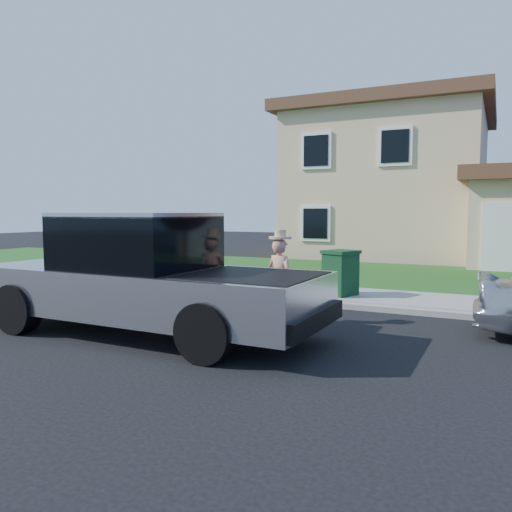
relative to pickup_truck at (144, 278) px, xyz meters
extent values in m
plane|color=black|center=(0.63, 0.74, -0.96)|extent=(80.00, 80.00, 0.00)
cube|color=gray|center=(1.63, 3.64, -0.90)|extent=(40.00, 0.20, 0.12)
cube|color=gray|center=(1.63, 4.74, -0.88)|extent=(40.00, 2.00, 0.15)
cube|color=#17511B|center=(1.63, 9.24, -0.91)|extent=(40.00, 7.00, 0.10)
cube|color=tan|center=(0.63, 17.74, 2.24)|extent=(8.00, 9.00, 6.40)
cube|color=#4C2D1E|center=(0.63, 17.74, 5.64)|extent=(8.80, 9.80, 0.50)
cube|color=white|center=(-1.57, 13.19, 3.64)|extent=(1.30, 0.10, 1.50)
cube|color=white|center=(1.63, 13.19, 3.64)|extent=(1.30, 0.10, 1.50)
cube|color=black|center=(-1.57, 13.19, 0.64)|extent=(1.30, 0.10, 1.50)
cylinder|color=black|center=(-1.95, -0.96, -0.53)|extent=(0.85, 0.33, 0.85)
cylinder|color=black|center=(-1.93, 1.00, -0.53)|extent=(0.85, 0.33, 0.85)
cylinder|color=black|center=(1.83, -1.00, -0.53)|extent=(0.85, 0.33, 0.85)
cylinder|color=black|center=(1.85, 0.96, -0.53)|extent=(0.85, 0.33, 0.85)
cube|color=#ACAFB3|center=(0.03, 0.00, -0.22)|extent=(6.08, 2.19, 0.77)
cube|color=black|center=(-0.13, 0.00, 0.58)|extent=(2.25, 2.00, 0.90)
cube|color=#ACAFB3|center=(-0.13, 0.00, 1.05)|extent=(2.25, 2.00, 0.09)
cube|color=black|center=(2.05, -0.02, 0.14)|extent=(1.93, 1.83, 0.06)
cube|color=black|center=(-3.03, 0.03, -0.37)|extent=(0.15, 2.02, 0.43)
cube|color=black|center=(3.09, -0.04, -0.43)|extent=(0.15, 2.02, 0.27)
cube|color=black|center=(-0.97, 1.16, 0.48)|extent=(0.13, 0.24, 0.19)
imported|color=tan|center=(1.74, 1.77, -0.17)|extent=(0.66, 0.53, 1.58)
cylinder|color=tan|center=(1.74, 1.77, 0.65)|extent=(0.42, 0.42, 0.04)
cylinder|color=tan|center=(1.74, 1.77, 0.71)|extent=(0.21, 0.21, 0.15)
cube|color=#0F3719|center=(2.11, 4.43, -0.33)|extent=(0.78, 0.84, 0.96)
cube|color=#0F3719|center=(2.11, 4.43, 0.19)|extent=(0.86, 0.91, 0.08)
camera|label=1|loc=(5.38, -6.69, 1.10)|focal=35.00mm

